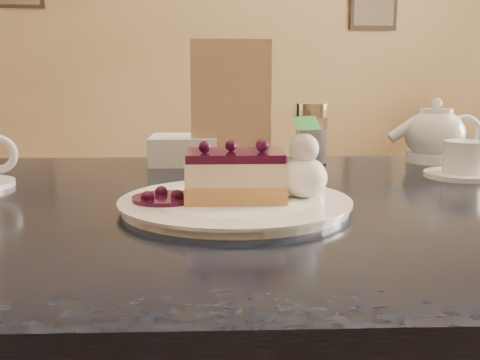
{
  "coord_description": "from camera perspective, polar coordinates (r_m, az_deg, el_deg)",
  "views": [
    {
      "loc": [
        0.01,
        -0.79,
        0.95
      ],
      "look_at": [
        0.07,
        -0.12,
        0.82
      ],
      "focal_mm": 45.0,
      "sensor_mm": 36.0,
      "label": 1
    }
  ],
  "objects": [
    {
      "name": "whipped_cream",
      "position": [
        0.77,
        6.03,
        0.28
      ],
      "size": [
        0.06,
        0.06,
        0.05
      ],
      "color": "white",
      "rests_on": "dessert_plate"
    },
    {
      "name": "sugar_shaker",
      "position": [
        1.12,
        6.79,
        4.44
      ],
      "size": [
        0.06,
        0.06,
        0.11
      ],
      "color": "white",
      "rests_on": "main_table"
    },
    {
      "name": "cheesecake_slice",
      "position": [
        0.75,
        -0.48,
        0.4
      ],
      "size": [
        0.13,
        0.09,
        0.06
      ],
      "rotation": [
        0.0,
        0.0,
        -0.05
      ],
      "color": "tan",
      "rests_on": "dessert_plate"
    },
    {
      "name": "napkin_stack",
      "position": [
        1.14,
        -5.33,
        2.89
      ],
      "size": [
        0.13,
        0.13,
        0.05
      ],
      "primitive_type": "cube",
      "rotation": [
        0.0,
        0.0,
        -0.05
      ],
      "color": "white",
      "rests_on": "main_table"
    },
    {
      "name": "menu_card",
      "position": [
        1.1,
        -0.88,
        7.26
      ],
      "size": [
        0.15,
        0.04,
        0.23
      ],
      "primitive_type": "cube",
      "rotation": [
        0.0,
        0.0,
        -0.05
      ],
      "color": "beige",
      "rests_on": "main_table"
    },
    {
      "name": "tea_set",
      "position": [
        1.17,
        18.39,
        3.54
      ],
      "size": [
        0.16,
        0.28,
        0.11
      ],
      "color": "white",
      "rests_on": "main_table"
    },
    {
      "name": "main_table",
      "position": [
        0.83,
        -0.57,
        -7.38
      ],
      "size": [
        1.28,
        0.89,
        0.77
      ],
      "rotation": [
        0.0,
        0.0,
        -0.05
      ],
      "color": "black",
      "rests_on": "ground"
    },
    {
      "name": "dessert_plate",
      "position": [
        0.76,
        -0.47,
        -2.31
      ],
      "size": [
        0.29,
        0.29,
        0.01
      ],
      "primitive_type": "cylinder",
      "color": "white",
      "rests_on": "main_table"
    },
    {
      "name": "berry_sauce",
      "position": [
        0.76,
        -7.13,
        -1.77
      ],
      "size": [
        0.08,
        0.08,
        0.01
      ],
      "primitive_type": "cylinder",
      "color": "#3E0626",
      "rests_on": "dessert_plate"
    }
  ]
}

